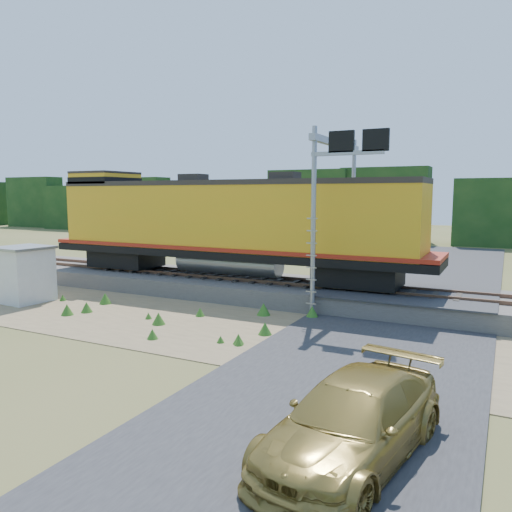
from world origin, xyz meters
The scene contains 11 objects.
ground centered at (0.00, 0.00, 0.00)m, with size 140.00×140.00×0.00m, color #475123.
ballast centered at (0.00, 6.00, 0.40)m, with size 70.00×5.00×0.80m, color slate.
rails centered at (0.00, 6.00, 0.88)m, with size 70.00×1.54×0.16m.
dirt_shoulder centered at (-2.00, 0.50, 0.01)m, with size 26.00×8.00×0.03m, color #8C7754.
road centered at (7.00, 0.74, 0.09)m, with size 7.00×66.00×0.86m.
tree_line_north centered at (0.00, 38.00, 3.07)m, with size 130.00×3.00×6.50m.
weed_clumps centered at (-3.50, 0.10, 0.00)m, with size 15.00×6.20×0.56m, color #32681D, non-canonical shape.
locomotive centered at (-2.09, 6.00, 3.56)m, with size 20.41×3.11×5.27m.
shed centered at (-9.20, -0.06, 1.31)m, with size 2.33×2.33×2.59m.
signal_gantry centered at (4.13, 5.32, 5.67)m, with size 3.02×6.20×7.61m.
car centered at (8.25, -6.75, 0.76)m, with size 2.12×5.22×1.51m, color olive.
Camera 1 is at (10.64, -15.51, 4.97)m, focal length 35.00 mm.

